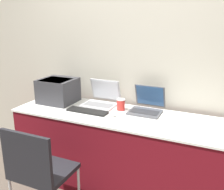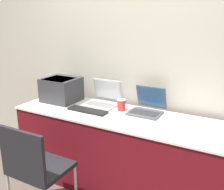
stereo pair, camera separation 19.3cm
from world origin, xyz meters
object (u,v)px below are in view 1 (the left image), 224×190
at_px(mouse, 112,115).
at_px(laptop_left, 101,99).
at_px(coffee_cup, 121,105).
at_px(laptop_right, 147,106).
at_px(printer, 58,90).
at_px(chair, 38,168).
at_px(external_keyboard, 87,111).

bearing_deg(mouse, laptop_left, 131.87).
xyz_separation_m(laptop_left, coffee_cup, (0.26, -0.08, 0.00)).
bearing_deg(laptop_right, laptop_left, 178.76).
height_order(printer, chair, printer).
relative_size(printer, laptop_left, 1.08).
xyz_separation_m(coffee_cup, chair, (-0.37, -0.88, -0.33)).
xyz_separation_m(external_keyboard, coffee_cup, (0.28, 0.20, 0.05)).
bearing_deg(external_keyboard, chair, -97.31).
distance_m(coffee_cup, chair, 1.01).
relative_size(coffee_cup, chair, 0.13).
distance_m(laptop_left, external_keyboard, 0.29).
bearing_deg(mouse, printer, 167.18).
xyz_separation_m(laptop_left, mouse, (0.26, -0.30, -0.04)).
distance_m(external_keyboard, coffee_cup, 0.35).
relative_size(coffee_cup, mouse, 1.58).
bearing_deg(printer, coffee_cup, 3.29).
height_order(coffee_cup, mouse, coffee_cup).
bearing_deg(chair, coffee_cup, 67.09).
bearing_deg(laptop_right, chair, -123.30).
distance_m(printer, laptop_right, 1.00).
bearing_deg(external_keyboard, mouse, -2.84).
relative_size(external_keyboard, mouse, 5.68).
relative_size(laptop_right, chair, 0.38).
height_order(printer, laptop_right, printer).
height_order(laptop_right, external_keyboard, laptop_right).
bearing_deg(mouse, external_keyboard, 177.16).
height_order(printer, coffee_cup, printer).
distance_m(printer, laptop_left, 0.50).
height_order(laptop_right, chair, laptop_right).
distance_m(laptop_left, mouse, 0.40).
xyz_separation_m(coffee_cup, mouse, (0.00, -0.21, -0.04)).
xyz_separation_m(printer, mouse, (0.74, -0.17, -0.13)).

